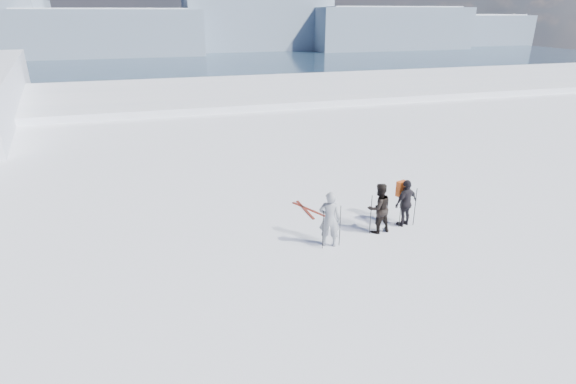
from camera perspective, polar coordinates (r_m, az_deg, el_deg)
The scene contains 8 objects.
lake_basin at distance 42.16m, azimuth -7.21°, elevation 3.49°, with size 820.00×820.00×71.62m.
far_mountain_range at distance 465.91m, azimuth -12.72°, elevation 19.81°, with size 770.00×110.00×53.00m.
skier_grey at distance 13.73m, azimuth 5.30°, elevation -3.45°, with size 0.65×0.43×1.79m, color gray.
skier_dark at distance 14.83m, azimuth 11.46°, elevation -2.01°, with size 0.82×0.64×1.70m, color black.
skier_pack at distance 15.50m, azimuth 14.74°, elevation -1.35°, with size 0.96×0.40×1.64m, color black.
backpack at distance 15.27m, azimuth 14.43°, elevation 2.67°, with size 0.35×0.20×0.52m, color #DF5115.
ski_poles at distance 14.67m, azimuth 10.87°, elevation -3.09°, with size 3.56×0.68×1.35m.
skis_loose at distance 16.48m, azimuth 2.42°, elevation -2.22°, with size 0.84×1.70×0.03m.
Camera 1 is at (-6.10, -9.55, 6.78)m, focal length 28.00 mm.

